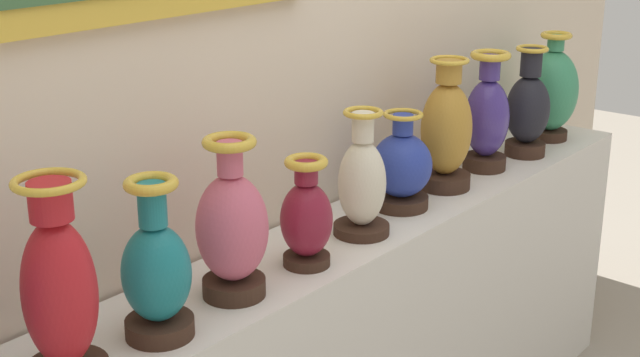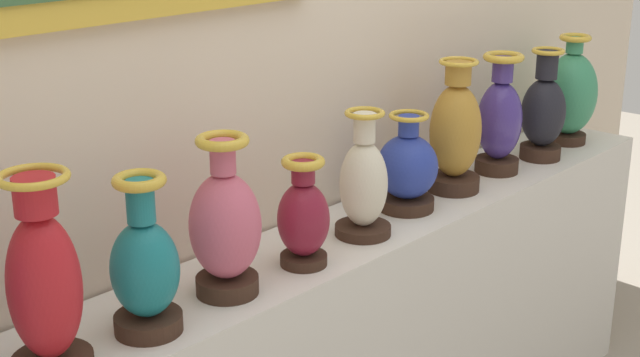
# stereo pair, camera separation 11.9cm
# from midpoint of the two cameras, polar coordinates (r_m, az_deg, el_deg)

# --- Properties ---
(vase_crimson) EXTENTS (0.15, 0.15, 0.40)m
(vase_crimson) POSITION_cam_midpoint_polar(r_m,az_deg,el_deg) (1.73, -15.13, -6.59)
(vase_crimson) COLOR #382319
(vase_crimson) RESTS_ON display_shelf
(vase_teal) EXTENTS (0.14, 0.14, 0.34)m
(vase_teal) POSITION_cam_midpoint_polar(r_m,az_deg,el_deg) (1.86, -9.19, -5.69)
(vase_teal) COLOR #382319
(vase_teal) RESTS_ON display_shelf
(vase_rose) EXTENTS (0.16, 0.16, 0.37)m
(vase_rose) POSITION_cam_midpoint_polar(r_m,az_deg,el_deg) (2.00, -4.31, -3.08)
(vase_rose) COLOR #382319
(vase_rose) RESTS_ON display_shelf
(vase_burgundy) EXTENTS (0.13, 0.13, 0.27)m
(vase_burgundy) POSITION_cam_midpoint_polar(r_m,az_deg,el_deg) (2.15, 0.53, -2.47)
(vase_burgundy) COLOR #382319
(vase_burgundy) RESTS_ON display_shelf
(vase_ivory) EXTENTS (0.15, 0.15, 0.34)m
(vase_ivory) POSITION_cam_midpoint_polar(r_m,az_deg,el_deg) (2.33, 4.23, -0.42)
(vase_ivory) COLOR #382319
(vase_ivory) RESTS_ON display_shelf
(vase_cobalt) EXTENTS (0.17, 0.17, 0.28)m
(vase_cobalt) POSITION_cam_midpoint_polar(r_m,az_deg,el_deg) (2.53, 6.88, 0.58)
(vase_cobalt) COLOR #382319
(vase_cobalt) RESTS_ON display_shelf
(vase_ochre) EXTENTS (0.16, 0.16, 0.40)m
(vase_ochre) POSITION_cam_midpoint_polar(r_m,az_deg,el_deg) (2.70, 9.80, 2.78)
(vase_ochre) COLOR #382319
(vase_ochre) RESTS_ON display_shelf
(vase_indigo) EXTENTS (0.14, 0.14, 0.38)m
(vase_indigo) POSITION_cam_midpoint_polar(r_m,az_deg,el_deg) (2.89, 12.43, 3.60)
(vase_indigo) COLOR #382319
(vase_indigo) RESTS_ON display_shelf
(vase_onyx) EXTENTS (0.15, 0.15, 0.37)m
(vase_onyx) POSITION_cam_midpoint_polar(r_m,az_deg,el_deg) (3.07, 15.01, 4.03)
(vase_onyx) COLOR #382319
(vase_onyx) RESTS_ON display_shelf
(vase_jade) EXTENTS (0.18, 0.18, 0.38)m
(vase_jade) POSITION_cam_midpoint_polar(r_m,az_deg,el_deg) (3.28, 16.55, 5.12)
(vase_jade) COLOR #382319
(vase_jade) RESTS_ON display_shelf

